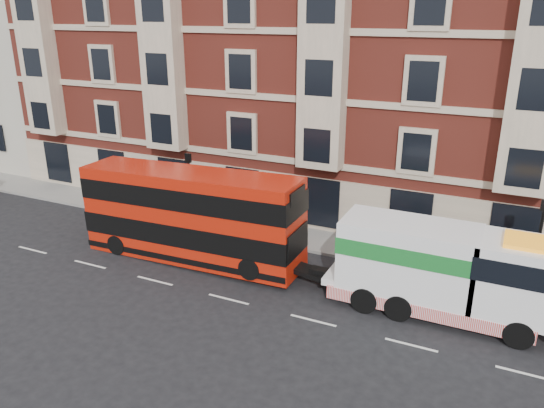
# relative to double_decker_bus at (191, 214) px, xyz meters

# --- Properties ---
(ground) EXTENTS (120.00, 120.00, 0.00)m
(ground) POSITION_rel_double_decker_bus_xyz_m (3.65, -2.74, -2.47)
(ground) COLOR black
(ground) RESTS_ON ground
(sidewalk) EXTENTS (90.00, 3.00, 0.15)m
(sidewalk) POSITION_rel_double_decker_bus_xyz_m (3.65, 4.76, -2.40)
(sidewalk) COLOR slate
(sidewalk) RESTS_ON ground
(victorian_terrace) EXTENTS (45.00, 12.00, 20.40)m
(victorian_terrace) POSITION_rel_double_decker_bus_xyz_m (4.15, 12.26, 7.59)
(victorian_terrace) COLOR maroon
(victorian_terrace) RESTS_ON ground
(lamp_post_west) EXTENTS (0.35, 0.15, 4.35)m
(lamp_post_west) POSITION_rel_double_decker_bus_xyz_m (-2.35, 3.46, 0.21)
(lamp_post_west) COLOR black
(lamp_post_west) RESTS_ON sidewalk
(lamp_post_east) EXTENTS (0.35, 0.15, 4.35)m
(lamp_post_east) POSITION_rel_double_decker_bus_xyz_m (15.65, 3.46, 0.21)
(lamp_post_east) COLOR black
(lamp_post_east) RESTS_ON sidewalk
(double_decker_bus) EXTENTS (11.52, 2.64, 4.66)m
(double_decker_bus) POSITION_rel_double_decker_bus_xyz_m (0.00, 0.00, 0.00)
(double_decker_bus) COLOR red
(double_decker_bus) RESTS_ON ground
(tow_truck) EXTENTS (9.23, 2.73, 3.84)m
(tow_truck) POSITION_rel_double_decker_bus_xyz_m (12.06, -0.00, -0.43)
(tow_truck) COLOR white
(tow_truck) RESTS_ON ground
(pedestrian) EXTENTS (0.63, 0.46, 1.58)m
(pedestrian) POSITION_rel_double_decker_bus_xyz_m (-7.14, 4.34, -1.53)
(pedestrian) COLOR #1A2735
(pedestrian) RESTS_ON sidewalk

